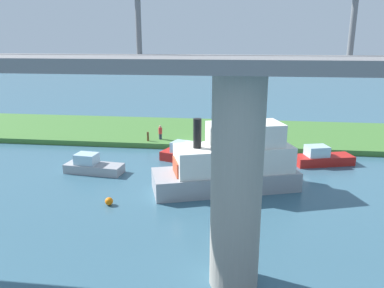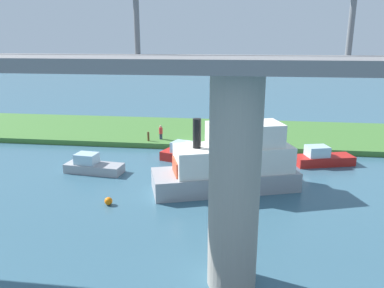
% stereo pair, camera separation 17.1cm
% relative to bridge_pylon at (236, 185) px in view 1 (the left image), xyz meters
% --- Properties ---
extents(ground_plane, '(160.00, 160.00, 0.00)m').
position_rel_bridge_pylon_xyz_m(ground_plane, '(3.65, -19.34, -4.43)').
color(ground_plane, '#386075').
extents(grassy_bank, '(80.00, 12.00, 0.50)m').
position_rel_bridge_pylon_xyz_m(grassy_bank, '(3.65, -25.34, -4.18)').
color(grassy_bank, '#427533').
rests_on(grassy_bank, ground).
extents(bridge_pylon, '(2.04, 2.04, 8.86)m').
position_rel_bridge_pylon_xyz_m(bridge_pylon, '(0.00, 0.00, 0.00)').
color(bridge_pylon, '#9E998E').
rests_on(bridge_pylon, ground).
extents(bridge_span, '(60.03, 4.30, 3.25)m').
position_rel_bridge_pylon_xyz_m(bridge_span, '(-0.00, -0.02, 4.93)').
color(bridge_span, slate).
rests_on(bridge_span, bridge_pylon).
extents(person_on_bank, '(0.47, 0.47, 1.39)m').
position_rel_bridge_pylon_xyz_m(person_on_bank, '(7.58, -21.01, -3.23)').
color(person_on_bank, '#2D334C').
rests_on(person_on_bank, grassy_bank).
extents(mooring_post, '(0.20, 0.20, 0.87)m').
position_rel_bridge_pylon_xyz_m(mooring_post, '(8.64, -20.23, -3.49)').
color(mooring_post, brown).
rests_on(mooring_post, grassy_bank).
extents(skiff_small, '(10.33, 6.18, 5.01)m').
position_rel_bridge_pylon_xyz_m(skiff_small, '(0.48, -10.48, -2.57)').
color(skiff_small, '#99999E').
rests_on(skiff_small, ground).
extents(pontoon_yellow, '(5.04, 2.95, 1.59)m').
position_rel_bridge_pylon_xyz_m(pontoon_yellow, '(-6.83, -16.65, -3.86)').
color(pontoon_yellow, red).
rests_on(pontoon_yellow, ground).
extents(motorboat_red, '(5.22, 3.31, 1.64)m').
position_rel_bridge_pylon_xyz_m(motorboat_red, '(4.15, -15.93, -3.84)').
color(motorboat_red, red).
rests_on(motorboat_red, ground).
extents(houseboat_blue, '(4.59, 2.03, 1.48)m').
position_rel_bridge_pylon_xyz_m(houseboat_blue, '(11.10, -12.35, -3.90)').
color(houseboat_blue, '#99999E').
rests_on(houseboat_blue, ground).
extents(marker_buoy, '(0.50, 0.50, 0.50)m').
position_rel_bridge_pylon_xyz_m(marker_buoy, '(7.84, -6.77, -4.18)').
color(marker_buoy, orange).
rests_on(marker_buoy, ground).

